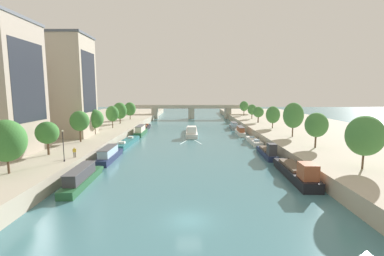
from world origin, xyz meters
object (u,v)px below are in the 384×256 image
object	(u,v)px
barge_midriver	(193,131)
tree_left_second	(121,111)
moored_boat_right_second	(255,141)
tree_left_midway	(95,119)
tree_right_third	(260,112)
person_on_quay	(76,151)
tree_right_past_mid	(318,125)
bridge_far	(192,110)
tree_left_nearest	(81,121)
moored_boat_right_end	(235,126)
tree_right_far	(295,115)
moored_boat_left_second	(128,142)
tree_right_distant	(274,115)
moored_boat_left_downstream	(83,177)
moored_boat_left_upstream	(148,127)
tree_right_second	(366,136)
tree_left_distant	(113,114)
moored_boat_right_downstream	(297,172)
tree_left_third	(49,133)
lamppost_left_bank	(65,144)
moored_boat_right_near	(241,131)
moored_boat_right_far	(269,152)
moored_boat_left_far	(142,131)
moored_boat_left_gap_after	(110,154)
tree_right_end_of_row	(245,106)
tree_right_nearest	(253,110)
tree_left_far	(131,109)
tree_left_by_lamp	(8,141)

from	to	relation	value
barge_midriver	tree_left_second	world-z (taller)	tree_left_second
moored_boat_right_second	tree_left_midway	world-z (taller)	tree_left_midway
tree_right_third	person_on_quay	world-z (taller)	tree_right_third
tree_right_past_mid	bridge_far	distance (m)	81.08
tree_left_nearest	moored_boat_right_end	bearing A→B (deg)	44.64
tree_right_far	person_on_quay	world-z (taller)	tree_right_far
bridge_far	moored_boat_left_second	bearing A→B (deg)	-103.60
tree_right_distant	moored_boat_left_downstream	bearing A→B (deg)	-132.79
tree_right_distant	bridge_far	bearing A→B (deg)	114.59
tree_left_midway	moored_boat_left_upstream	bearing A→B (deg)	72.96
tree_right_third	tree_right_second	bearing A→B (deg)	-89.41
tree_right_far	moored_boat_left_upstream	bearing A→B (deg)	142.14
tree_left_midway	tree_left_distant	bearing A→B (deg)	85.26
moored_boat_left_downstream	tree_right_far	size ratio (longest dim) A/B	1.59
moored_boat_right_downstream	tree_left_third	xyz separation A→B (m)	(-38.72, 5.59, 4.90)
tree_left_distant	lamppost_left_bank	bearing A→B (deg)	-84.41
moored_boat_left_upstream	moored_boat_right_near	distance (m)	32.38
moored_boat_left_second	moored_boat_right_far	bearing A→B (deg)	-22.11
moored_boat_right_second	lamppost_left_bank	bearing A→B (deg)	-142.58
tree_right_far	tree_left_third	bearing A→B (deg)	-158.89
moored_boat_right_near	person_on_quay	world-z (taller)	person_on_quay
moored_boat_left_upstream	moored_boat_right_near	world-z (taller)	moored_boat_right_near
moored_boat_left_far	tree_left_midway	bearing A→B (deg)	-122.46
moored_boat_left_gap_after	tree_right_end_of_row	distance (m)	78.40
moored_boat_left_gap_after	tree_right_nearest	xyz separation A→B (m)	(38.31, 54.58, 4.76)
tree_left_midway	tree_left_second	bearing A→B (deg)	89.47
tree_left_second	tree_left_midway	bearing A→B (deg)	-90.53
moored_boat_left_upstream	lamppost_left_bank	world-z (taller)	lamppost_left_bank
tree_left_far	tree_left_midway	bearing A→B (deg)	-90.80
tree_right_end_of_row	tree_left_second	bearing A→B (deg)	-147.37
moored_boat_left_downstream	tree_left_midway	distance (m)	31.44
moored_boat_right_near	tree_left_nearest	bearing A→B (deg)	-147.46
moored_boat_left_gap_after	moored_boat_left_downstream	bearing A→B (deg)	-88.39
moored_boat_left_far	person_on_quay	world-z (taller)	person_on_quay
moored_boat_right_second	bridge_far	size ratio (longest dim) A/B	0.19
moored_boat_left_second	tree_left_second	distance (m)	25.87
barge_midriver	tree_left_midway	bearing A→B (deg)	-149.49
tree_right_nearest	lamppost_left_bank	bearing A→B (deg)	-123.22
moored_boat_right_near	tree_right_third	world-z (taller)	tree_right_third
moored_boat_left_far	tree_right_end_of_row	size ratio (longest dim) A/B	1.87
moored_boat_right_second	tree_right_past_mid	size ratio (longest dim) A/B	1.71
moored_boat_left_downstream	lamppost_left_bank	bearing A→B (deg)	136.85
barge_midriver	tree_left_far	world-z (taller)	tree_left_far
moored_boat_right_near	tree_right_nearest	world-z (taller)	tree_right_nearest
tree_left_far	moored_boat_right_far	bearing A→B (deg)	-52.51
tree_right_past_mid	tree_left_by_lamp	bearing A→B (deg)	-160.78
moored_boat_left_upstream	moored_boat_left_gap_after	bearing A→B (deg)	-89.68
tree_left_midway	moored_boat_left_second	bearing A→B (deg)	-8.98
moored_boat_left_downstream	tree_right_distant	world-z (taller)	tree_right_distant
moored_boat_left_upstream	person_on_quay	xyz separation A→B (m)	(-2.99, -49.95, 2.61)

